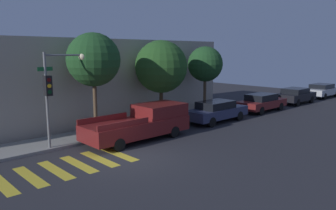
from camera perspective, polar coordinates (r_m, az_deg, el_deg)
ground_plane at (r=14.43m, az=-6.86°, el=-9.20°), size 60.00×60.00×0.00m
sidewalk at (r=18.00m, az=-15.21°, el=-5.47°), size 26.00×2.37×0.14m
building_row at (r=21.68m, az=-21.23°, el=3.66°), size 26.00×6.00×5.32m
crosswalk at (r=13.72m, az=-19.00°, el=-10.66°), size 6.32×2.60×0.00m
traffic_light_pole at (r=15.91m, az=-18.82°, el=3.81°), size 2.40×0.56×4.54m
pickup_truck at (r=17.27m, az=-4.42°, el=-3.07°), size 5.77×2.10×1.74m
sedan_near_corner at (r=21.60m, az=8.42°, el=-1.01°), size 4.65×1.76×1.38m
sedan_middle at (r=26.12m, az=16.01°, el=0.49°), size 4.54×1.79×1.35m
sedan_far_end at (r=30.98m, az=21.31°, el=1.58°), size 4.31×1.89×1.36m
sedan_tail_of_row at (r=36.15m, az=25.22°, el=2.35°), size 4.53×1.87×1.35m
tree_near_corner at (r=17.71m, az=-12.84°, el=7.67°), size 2.82×2.82×5.55m
tree_midblock at (r=20.54m, az=-1.21°, el=6.68°), size 3.29×3.29×5.27m
tree_far_end at (r=23.57m, az=6.50°, el=7.06°), size 2.50×2.50×4.92m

